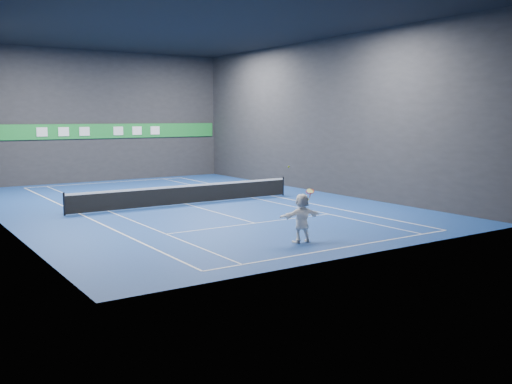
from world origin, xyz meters
TOP-DOWN VIEW (x-y plane):
  - ground at (0.00, 0.00)m, footprint 26.00×26.00m
  - ceiling at (0.00, 0.00)m, footprint 26.00×26.00m
  - wall_back at (0.00, 13.00)m, footprint 18.00×0.10m
  - wall_front at (0.00, -13.00)m, footprint 18.00×0.10m
  - wall_right at (9.00, 0.00)m, footprint 0.10×26.00m
  - baseline_near at (0.00, -11.89)m, footprint 10.98×0.08m
  - baseline_far at (0.00, 11.89)m, footprint 10.98×0.08m
  - sideline_doubles_left at (-5.49, 0.00)m, footprint 0.08×23.78m
  - sideline_doubles_right at (5.49, 0.00)m, footprint 0.08×23.78m
  - sideline_singles_left at (-4.11, 0.00)m, footprint 0.06×23.78m
  - sideline_singles_right at (4.11, 0.00)m, footprint 0.06×23.78m
  - service_line_near at (0.00, -6.40)m, footprint 8.23×0.06m
  - service_line_far at (0.00, 6.40)m, footprint 8.23×0.06m
  - center_service_line at (0.00, 0.00)m, footprint 0.06×12.80m
  - player at (-0.65, -10.41)m, footprint 1.69×0.70m
  - tennis_ball at (-1.08, -10.19)m, footprint 0.07×0.07m
  - tennis_net at (0.00, 0.00)m, footprint 12.50×0.10m
  - sponsor_banner at (0.00, 12.93)m, footprint 17.64×0.11m
  - tennis_racket at (-0.26, -10.37)m, footprint 0.40×0.37m

SIDE VIEW (x-z plane):
  - ground at x=0.00m, z-range 0.00..0.00m
  - baseline_near at x=0.00m, z-range 0.00..0.01m
  - baseline_far at x=0.00m, z-range 0.00..0.01m
  - sideline_doubles_left at x=-5.49m, z-range 0.00..0.01m
  - sideline_doubles_right at x=5.49m, z-range 0.00..0.01m
  - sideline_singles_left at x=-4.11m, z-range 0.00..0.01m
  - sideline_singles_right at x=4.11m, z-range 0.00..0.01m
  - service_line_near at x=0.00m, z-range 0.00..0.01m
  - service_line_far at x=0.00m, z-range 0.00..0.01m
  - center_service_line at x=0.00m, z-range 0.00..0.01m
  - tennis_net at x=0.00m, z-range 0.00..1.07m
  - player at x=-0.65m, z-range 0.00..1.77m
  - tennis_racket at x=-0.26m, z-range 1.47..2.06m
  - tennis_ball at x=-1.08m, z-range 2.70..2.76m
  - sponsor_banner at x=0.00m, z-range 3.00..4.00m
  - wall_back at x=0.00m, z-range 0.00..9.00m
  - wall_front at x=0.00m, z-range 0.00..9.00m
  - wall_right at x=9.00m, z-range 0.00..9.00m
  - ceiling at x=0.00m, z-range 9.00..9.00m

